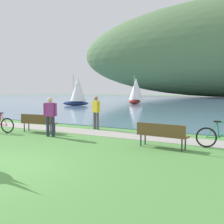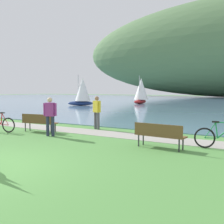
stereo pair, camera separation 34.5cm
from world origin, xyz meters
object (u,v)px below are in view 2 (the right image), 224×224
at_px(park_bench_near_camera, 39,121).
at_px(person_on_the_grass, 50,114).
at_px(sailboat_nearest_to_shore, 82,91).
at_px(sailboat_toward_hillside, 141,91).
at_px(person_at_shoreline, 97,110).
at_px(park_bench_further_along, 159,134).
at_px(bicycle_beside_path, 221,138).

relative_size(park_bench_near_camera, person_on_the_grass, 1.08).
relative_size(person_on_the_grass, sailboat_nearest_to_shore, 0.44).
relative_size(sailboat_nearest_to_shore, sailboat_toward_hillside, 0.96).
bearing_deg(park_bench_near_camera, person_at_shoreline, 51.61).
height_order(park_bench_near_camera, sailboat_toward_hillside, sailboat_toward_hillside).
relative_size(park_bench_near_camera, sailboat_nearest_to_shore, 0.47).
xyz_separation_m(park_bench_near_camera, sailboat_nearest_to_shore, (-11.72, 18.57, 1.36)).
bearing_deg(person_at_shoreline, park_bench_further_along, -31.31).
relative_size(park_bench_near_camera, park_bench_further_along, 1.01).
xyz_separation_m(park_bench_further_along, person_on_the_grass, (-5.06, -0.08, 0.46)).
relative_size(park_bench_further_along, sailboat_toward_hillside, 0.45).
distance_m(sailboat_nearest_to_shore, sailboat_toward_hillside, 9.35).
height_order(park_bench_near_camera, sailboat_nearest_to_shore, sailboat_nearest_to_shore).
xyz_separation_m(sailboat_nearest_to_shore, sailboat_toward_hillside, (4.32, 8.29, 0.07)).
bearing_deg(sailboat_nearest_to_shore, person_on_the_grass, -55.77).
xyz_separation_m(person_on_the_grass, sailboat_nearest_to_shore, (-13.02, 19.13, 0.90)).
bearing_deg(park_bench_further_along, person_on_the_grass, -179.04).
bearing_deg(sailboat_toward_hillside, park_bench_near_camera, -74.60).
xyz_separation_m(park_bench_further_along, bicycle_beside_path, (1.84, 1.01, -0.12)).
bearing_deg(person_on_the_grass, park_bench_further_along, 0.96).
bearing_deg(bicycle_beside_path, sailboat_nearest_to_shore, 137.85).
distance_m(bicycle_beside_path, person_on_the_grass, 7.02).
relative_size(park_bench_near_camera, person_at_shoreline, 1.08).
xyz_separation_m(park_bench_near_camera, person_at_shoreline, (1.81, 2.29, 0.46)).
xyz_separation_m(park_bench_further_along, sailboat_nearest_to_shore, (-18.08, 19.05, 1.36)).
xyz_separation_m(person_at_shoreline, sailboat_nearest_to_shore, (-13.54, 16.28, 0.90)).
distance_m(person_on_the_grass, sailboat_nearest_to_shore, 23.16).
bearing_deg(sailboat_nearest_to_shore, sailboat_toward_hillside, 62.45).
relative_size(park_bench_further_along, person_on_the_grass, 1.07).
relative_size(bicycle_beside_path, sailboat_toward_hillside, 0.43).
bearing_deg(person_at_shoreline, sailboat_toward_hillside, 110.55).
bearing_deg(sailboat_toward_hillside, person_on_the_grass, -72.41).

